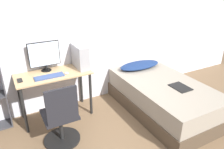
{
  "coord_description": "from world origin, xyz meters",
  "views": [
    {
      "loc": [
        -1.14,
        -2.02,
        2.13
      ],
      "look_at": [
        0.31,
        0.67,
        0.75
      ],
      "focal_mm": 35.0,
      "sensor_mm": 36.0,
      "label": 1
    }
  ],
  "objects_px": {
    "keyboard": "(49,77)",
    "pc_tower": "(80,57)",
    "bed": "(163,97)",
    "office_chair": "(61,121)",
    "monitor": "(44,55)"
  },
  "relations": [
    {
      "from": "office_chair",
      "to": "monitor",
      "type": "bearing_deg",
      "value": 86.53
    },
    {
      "from": "bed",
      "to": "keyboard",
      "type": "height_order",
      "value": "keyboard"
    },
    {
      "from": "bed",
      "to": "monitor",
      "type": "bearing_deg",
      "value": 152.84
    },
    {
      "from": "bed",
      "to": "keyboard",
      "type": "xyz_separation_m",
      "value": [
        -1.72,
        0.6,
        0.51
      ]
    },
    {
      "from": "keyboard",
      "to": "pc_tower",
      "type": "distance_m",
      "value": 0.59
    },
    {
      "from": "keyboard",
      "to": "pc_tower",
      "type": "relative_size",
      "value": 1.02
    },
    {
      "from": "bed",
      "to": "monitor",
      "type": "relative_size",
      "value": 4.08
    },
    {
      "from": "keyboard",
      "to": "pc_tower",
      "type": "bearing_deg",
      "value": 14.46
    },
    {
      "from": "office_chair",
      "to": "monitor",
      "type": "relative_size",
      "value": 1.94
    },
    {
      "from": "office_chair",
      "to": "keyboard",
      "type": "xyz_separation_m",
      "value": [
        0.03,
        0.58,
        0.42
      ]
    },
    {
      "from": "office_chair",
      "to": "keyboard",
      "type": "distance_m",
      "value": 0.72
    },
    {
      "from": "pc_tower",
      "to": "keyboard",
      "type": "bearing_deg",
      "value": -165.54
    },
    {
      "from": "office_chair",
      "to": "monitor",
      "type": "distance_m",
      "value": 1.08
    },
    {
      "from": "keyboard",
      "to": "monitor",
      "type": "bearing_deg",
      "value": 85.6
    },
    {
      "from": "monitor",
      "to": "pc_tower",
      "type": "distance_m",
      "value": 0.55
    }
  ]
}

